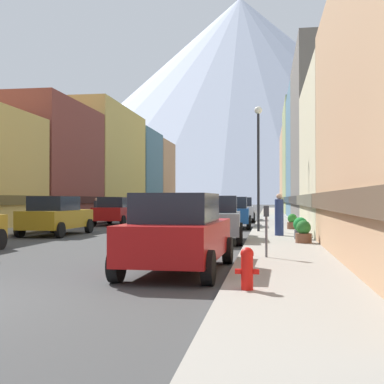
% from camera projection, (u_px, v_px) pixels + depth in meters
% --- Properties ---
extents(sidewalk_left, '(2.50, 100.00, 0.15)m').
position_uv_depth(sidewalk_left, '(125.00, 218.00, 43.12)').
color(sidewalk_left, gray).
rests_on(sidewalk_left, ground).
extents(sidewalk_right, '(2.50, 100.00, 0.15)m').
position_uv_depth(sidewalk_right, '(274.00, 218.00, 41.26)').
color(sidewalk_right, gray).
rests_on(sidewalk_right, ground).
extents(storefront_left_2, '(6.40, 10.28, 8.61)m').
position_uv_depth(storefront_left_2, '(42.00, 165.00, 36.91)').
color(storefront_left_2, brown).
rests_on(storefront_left_2, ground).
extents(storefront_left_3, '(6.73, 13.83, 10.40)m').
position_uv_depth(storefront_left_3, '(96.00, 164.00, 49.05)').
color(storefront_left_3, '#D8B259').
rests_on(storefront_left_3, ground).
extents(storefront_left_4, '(9.69, 8.92, 9.83)m').
position_uv_depth(storefront_left_4, '(117.00, 174.00, 60.98)').
color(storefront_left_4, slate).
rests_on(storefront_left_4, ground).
extents(storefront_left_5, '(8.41, 8.61, 9.56)m').
position_uv_depth(storefront_left_5, '(141.00, 178.00, 69.76)').
color(storefront_left_5, tan).
rests_on(storefront_left_5, ground).
extents(storefront_right_2, '(8.84, 10.90, 11.12)m').
position_uv_depth(storefront_right_2, '(361.00, 141.00, 32.59)').
color(storefront_right_2, '#66605B').
rests_on(storefront_right_2, ground).
extents(storefront_right_3, '(7.12, 10.24, 10.98)m').
position_uv_depth(storefront_right_3, '(328.00, 156.00, 43.25)').
color(storefront_right_3, slate).
rests_on(storefront_right_3, ground).
extents(storefront_right_4, '(8.42, 11.61, 11.88)m').
position_uv_depth(storefront_right_4, '(322.00, 161.00, 54.42)').
color(storefront_right_4, '#8C9966').
rests_on(storefront_right_4, ground).
extents(storefront_right_5, '(6.51, 13.95, 10.61)m').
position_uv_depth(storefront_right_5, '(304.00, 173.00, 67.39)').
color(storefront_right_5, tan).
rests_on(storefront_right_5, ground).
extents(car_left_1, '(2.15, 4.44, 1.78)m').
position_uv_depth(car_left_1, '(56.00, 216.00, 23.11)').
color(car_left_1, '#B28419').
rests_on(car_left_1, ground).
extents(car_left_2, '(2.11, 4.42, 1.78)m').
position_uv_depth(car_left_2, '(116.00, 211.00, 32.14)').
color(car_left_2, '#9E1111').
rests_on(car_left_2, ground).
extents(car_left_3, '(2.25, 4.48, 1.78)m').
position_uv_depth(car_left_3, '(147.00, 209.00, 40.60)').
color(car_left_3, '#265933').
rests_on(car_left_3, ground).
extents(car_right_0, '(2.19, 4.46, 1.78)m').
position_uv_depth(car_right_0, '(179.00, 232.00, 11.39)').
color(car_right_0, '#9E1111').
rests_on(car_right_0, ground).
extents(car_right_1, '(2.25, 4.48, 1.78)m').
position_uv_depth(car_right_1, '(216.00, 219.00, 19.55)').
color(car_right_1, slate).
rests_on(car_right_1, ground).
extents(car_right_2, '(2.17, 4.45, 1.78)m').
position_uv_depth(car_right_2, '(233.00, 212.00, 28.72)').
color(car_right_2, '#19478C').
rests_on(car_right_2, ground).
extents(car_right_3, '(2.22, 4.47, 1.78)m').
position_uv_depth(car_right_3, '(240.00, 209.00, 36.89)').
color(car_right_3, silver).
rests_on(car_right_3, ground).
extents(car_driving_0, '(2.06, 4.40, 1.78)m').
position_uv_depth(car_driving_0, '(226.00, 207.00, 51.28)').
color(car_driving_0, '#265933').
rests_on(car_driving_0, ground).
extents(car_driving_1, '(2.06, 4.40, 1.78)m').
position_uv_depth(car_driving_1, '(219.00, 208.00, 43.81)').
color(car_driving_1, silver).
rests_on(car_driving_1, ground).
extents(fire_hydrant_near, '(0.40, 0.22, 0.70)m').
position_uv_depth(fire_hydrant_near, '(247.00, 267.00, 8.36)').
color(fire_hydrant_near, red).
rests_on(fire_hydrant_near, sidewalk_right).
extents(parking_meter_near, '(0.14, 0.10, 1.33)m').
position_uv_depth(parking_meter_near, '(266.00, 224.00, 13.07)').
color(parking_meter_near, '#595960').
rests_on(parking_meter_near, sidewalk_right).
extents(potted_plant_0, '(0.54, 0.54, 0.82)m').
position_uv_depth(potted_plant_0, '(300.00, 228.00, 19.04)').
color(potted_plant_0, '#4C4C51').
rests_on(potted_plant_0, sidewalk_right).
extents(potted_plant_1, '(0.52, 0.52, 0.76)m').
position_uv_depth(potted_plant_1, '(292.00, 222.00, 25.37)').
color(potted_plant_1, brown).
rests_on(potted_plant_1, sidewalk_right).
extents(potted_plant_2, '(0.55, 0.55, 0.77)m').
position_uv_depth(potted_plant_2, '(304.00, 232.00, 17.35)').
color(potted_plant_2, brown).
rests_on(potted_plant_2, sidewalk_right).
extents(pedestrian_1, '(0.36, 0.36, 1.73)m').
position_uv_depth(pedestrian_1, '(279.00, 216.00, 20.89)').
color(pedestrian_1, navy).
rests_on(pedestrian_1, sidewalk_right).
extents(pedestrian_2, '(0.36, 0.36, 1.59)m').
position_uv_depth(pedestrian_2, '(96.00, 210.00, 35.81)').
color(pedestrian_2, '#333338').
rests_on(pedestrian_2, sidewalk_left).
extents(streetlamp_right, '(0.36, 0.36, 5.86)m').
position_uv_depth(streetlamp_right, '(258.00, 149.00, 23.70)').
color(streetlamp_right, black).
rests_on(streetlamp_right, sidewalk_right).
extents(mountain_backdrop, '(230.05, 230.05, 108.33)m').
position_uv_depth(mountain_backdrop, '(240.00, 100.00, 266.69)').
color(mountain_backdrop, silver).
rests_on(mountain_backdrop, ground).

